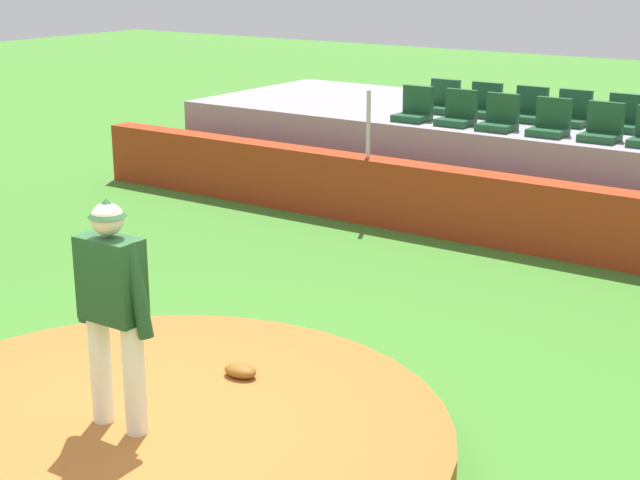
% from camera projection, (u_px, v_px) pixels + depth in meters
% --- Properties ---
extents(ground_plane, '(60.00, 60.00, 0.00)m').
position_uv_depth(ground_plane, '(146.00, 459.00, 7.38)').
color(ground_plane, '#3F7E29').
extents(pitchers_mound, '(4.71, 4.71, 0.27)m').
position_uv_depth(pitchers_mound, '(145.00, 443.00, 7.34)').
color(pitchers_mound, '#A8622A').
rests_on(pitchers_mound, ground_plane).
extents(pitcher, '(0.73, 0.28, 1.78)m').
position_uv_depth(pitcher, '(112.00, 298.00, 7.03)').
color(pitcher, white).
rests_on(pitcher, pitchers_mound).
extents(fielding_glove, '(0.31, 0.22, 0.11)m').
position_uv_depth(fielding_glove, '(240.00, 371.00, 8.16)').
color(fielding_glove, brown).
rests_on(fielding_glove, pitchers_mound).
extents(brick_barrier, '(14.18, 0.40, 0.93)m').
position_uv_depth(brick_barrier, '(511.00, 212.00, 12.54)').
color(brick_barrier, '#A73417').
rests_on(brick_barrier, ground_plane).
extents(fence_post_left, '(0.06, 0.06, 0.94)m').
position_uv_depth(fence_post_left, '(368.00, 124.00, 13.45)').
color(fence_post_left, silver).
rests_on(fence_post_left, brick_barrier).
extents(bleacher_platform, '(12.35, 3.56, 1.31)m').
position_uv_depth(bleacher_platform, '(578.00, 166.00, 14.37)').
color(bleacher_platform, gray).
rests_on(bleacher_platform, ground_plane).
extents(stadium_chair_0, '(0.48, 0.44, 0.50)m').
position_uv_depth(stadium_chair_0, '(414.00, 110.00, 14.27)').
color(stadium_chair_0, '#1B4B2A').
rests_on(stadium_chair_0, bleacher_platform).
extents(stadium_chair_1, '(0.48, 0.44, 0.50)m').
position_uv_depth(stadium_chair_1, '(458.00, 114.00, 13.92)').
color(stadium_chair_1, '#1B4B2A').
rests_on(stadium_chair_1, bleacher_platform).
extents(stadium_chair_2, '(0.48, 0.44, 0.50)m').
position_uv_depth(stadium_chair_2, '(499.00, 119.00, 13.53)').
color(stadium_chair_2, '#1B4B2A').
rests_on(stadium_chair_2, bleacher_platform).
extents(stadium_chair_3, '(0.48, 0.44, 0.50)m').
position_uv_depth(stadium_chair_3, '(550.00, 124.00, 13.14)').
color(stadium_chair_3, '#1B4B2A').
rests_on(stadium_chair_3, bleacher_platform).
extents(stadium_chair_4, '(0.48, 0.44, 0.50)m').
position_uv_depth(stadium_chair_4, '(602.00, 129.00, 12.77)').
color(stadium_chair_4, '#1B4B2A').
rests_on(stadium_chair_4, bleacher_platform).
extents(stadium_chair_7, '(0.48, 0.44, 0.50)m').
position_uv_depth(stadium_chair_7, '(442.00, 102.00, 15.00)').
color(stadium_chair_7, '#1B4B2A').
rests_on(stadium_chair_7, bleacher_platform).
extents(stadium_chair_8, '(0.48, 0.44, 0.50)m').
position_uv_depth(stadium_chair_8, '(484.00, 106.00, 14.64)').
color(stadium_chair_8, '#1B4B2A').
rests_on(stadium_chair_8, bleacher_platform).
extents(stadium_chair_9, '(0.48, 0.44, 0.50)m').
position_uv_depth(stadium_chair_9, '(529.00, 111.00, 14.22)').
color(stadium_chair_9, '#1B4B2A').
rests_on(stadium_chair_9, bleacher_platform).
extents(stadium_chair_10, '(0.48, 0.44, 0.50)m').
position_uv_depth(stadium_chair_10, '(572.00, 114.00, 13.88)').
color(stadium_chair_10, '#1B4B2A').
rests_on(stadium_chair_10, bleacher_platform).
extents(stadium_chair_11, '(0.48, 0.44, 0.50)m').
position_uv_depth(stadium_chair_11, '(623.00, 119.00, 13.48)').
color(stadium_chair_11, '#1B4B2A').
rests_on(stadium_chair_11, bleacher_platform).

